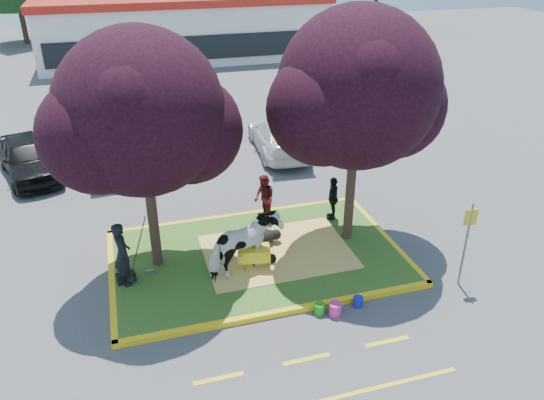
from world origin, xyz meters
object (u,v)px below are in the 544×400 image
object	(u,v)px
car_black	(28,158)
cow	(245,246)
calf	(258,237)
car_silver	(104,156)
bucket_green	(320,309)
wheelbarrow	(254,254)
bucket_pink	(335,309)
sign_post	(467,236)
handler	(122,254)
bucket_blue	(358,302)

from	to	relation	value
car_black	cow	bearing A→B (deg)	-70.35
calf	car_silver	bearing A→B (deg)	107.74
bucket_green	car_silver	size ratio (longest dim) A/B	0.07
wheelbarrow	bucket_pink	distance (m)	2.84
cow	wheelbarrow	size ratio (longest dim) A/B	1.27
calf	sign_post	world-z (taller)	sign_post
cow	car_silver	world-z (taller)	cow
calf	car_black	world-z (taller)	car_black
handler	bucket_green	bearing A→B (deg)	-133.38
bucket_green	bucket_blue	bearing A→B (deg)	0.00
bucket_green	bucket_pink	world-z (taller)	bucket_pink
handler	calf	bearing A→B (deg)	-92.12
calf	cow	bearing A→B (deg)	-131.74
bucket_green	car_black	bearing A→B (deg)	125.27
bucket_blue	car_black	xyz separation A→B (m)	(-8.77, 10.94, 0.63)
car_silver	handler	bearing A→B (deg)	87.86
sign_post	car_silver	bearing A→B (deg)	137.36
bucket_pink	cow	bearing A→B (deg)	128.39
car_silver	car_black	bearing A→B (deg)	-13.07
calf	bucket_blue	xyz separation A→B (m)	(1.70, -3.36, -0.25)
calf	car_silver	distance (m)	8.37
wheelbarrow	car_silver	distance (m)	9.13
handler	bucket_blue	size ratio (longest dim) A/B	6.66
calf	bucket_pink	size ratio (longest dim) A/B	3.17
calf	bucket_blue	distance (m)	3.77
car_black	car_silver	xyz separation A→B (m)	(2.79, -0.40, -0.11)
wheelbarrow	sign_post	world-z (taller)	sign_post
handler	bucket_blue	world-z (taller)	handler
handler	sign_post	bearing A→B (deg)	-120.17
bucket_blue	wheelbarrow	bearing A→B (deg)	133.09
calf	bucket_green	world-z (taller)	calf
handler	wheelbarrow	distance (m)	3.51
bucket_pink	car_black	world-z (taller)	car_black
wheelbarrow	sign_post	distance (m)	5.65
bucket_blue	calf	bearing A→B (deg)	116.80
handler	car_black	bearing A→B (deg)	6.12
cow	sign_post	size ratio (longest dim) A/B	0.84
car_black	bucket_blue	bearing A→B (deg)	-67.12
bucket_green	car_silver	xyz separation A→B (m)	(-4.95, 10.54, 0.52)
car_silver	wheelbarrow	bearing A→B (deg)	110.06
wheelbarrow	bucket_blue	world-z (taller)	wheelbarrow
cow	calf	world-z (taller)	cow
cow	sign_post	xyz separation A→B (m)	(5.44, -1.93, 0.49)
handler	bucket_pink	world-z (taller)	handler
calf	sign_post	bearing A→B (deg)	-47.77
bucket_green	car_black	size ratio (longest dim) A/B	0.06
car_black	car_silver	size ratio (longest dim) A/B	1.12
wheelbarrow	car_silver	size ratio (longest dim) A/B	0.40
cow	car_black	bearing A→B (deg)	10.87
calf	bucket_green	size ratio (longest dim) A/B	3.78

